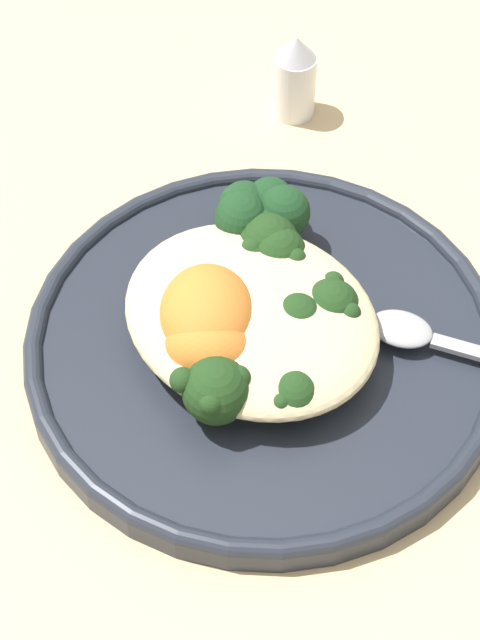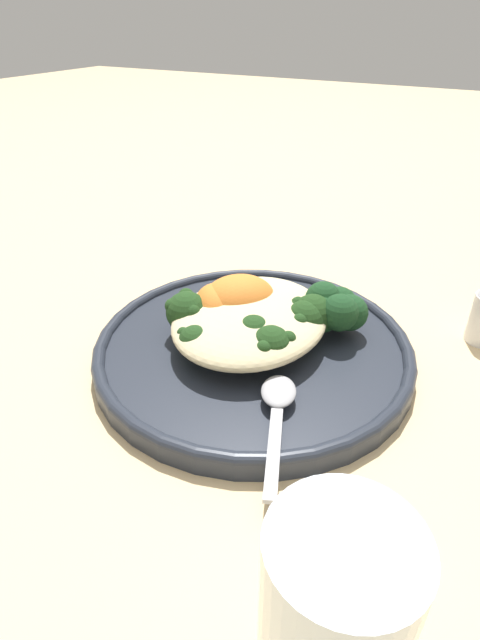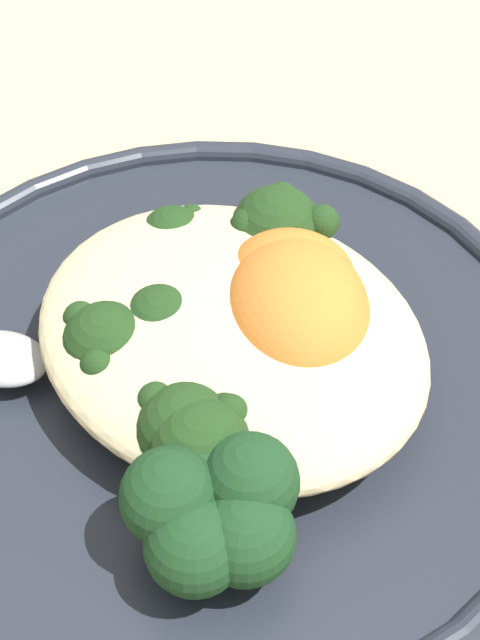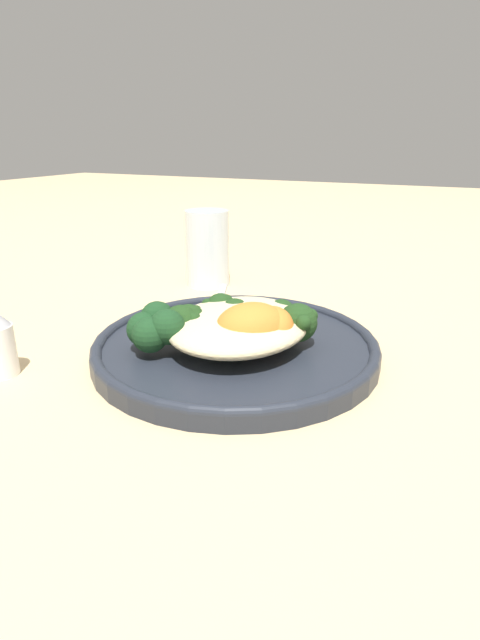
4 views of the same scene
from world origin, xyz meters
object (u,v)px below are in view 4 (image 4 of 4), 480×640
Objects in this scene: spoon at (218,304)px; water_glass at (207,248)px; plate at (237,346)px; sweet_potato_chunk_0 at (251,327)px; broccoli_stalk_4 at (198,328)px; broccoli_stalk_3 at (222,317)px; quinoa_mound at (239,325)px; sweet_potato_chunk_1 at (273,327)px; kale_tuft at (158,327)px; broccoli_stalk_5 at (190,329)px; broccoli_stalk_0 at (287,327)px; broccoli_stalk_1 at (270,321)px; broccoli_stalk_2 at (234,320)px.

spoon is 1.06× the size of water_glass.
sweet_potato_chunk_0 reaches higher than plate.
sweet_potato_chunk_0 reaches higher than broccoli_stalk_4.
water_glass is at bearing 1.12° from broccoli_stalk_3.
quinoa_mound is at bearing -128.17° from broccoli_stalk_4.
broccoli_stalk_4 reaches higher than broccoli_stalk_3.
plate is at bearing -142.91° from quinoa_mound.
water_glass is at bearing -139.05° from sweet_potato_chunk_1.
quinoa_mound is 0.11m from spoon.
broccoli_stalk_4 is 0.11m from spoon.
water_glass is (-0.21, -0.13, 0.02)m from broccoli_stalk_3.
broccoli_stalk_3 reaches higher than plate.
kale_tuft is at bearing 159.04° from spoon.
broccoli_stalk_0 is at bearing -148.18° from broccoli_stalk_5.
water_glass is (-0.23, -0.20, 0.01)m from sweet_potato_chunk_1.
spoon is at bearing 75.49° from broccoli_stalk_1.
plate is 0.03m from broccoli_stalk_2.
sweet_potato_chunk_1 reaches higher than broccoli_stalk_1.
water_glass is (-0.15, -0.09, 0.03)m from spoon.
water_glass is at bearing 87.48° from broccoli_stalk_0.
broccoli_stalk_3 is (0.02, -0.05, 0.00)m from broccoli_stalk_1.
sweet_potato_chunk_1 is (0.02, 0.06, 0.01)m from broccoli_stalk_3.
plate is 0.28m from water_glass.
spoon is at bearing 102.28° from broccoli_stalk_0.
broccoli_stalk_3 is 0.08m from spoon.
broccoli_stalk_0 is 0.90× the size of broccoli_stalk_5.
broccoli_stalk_0 is at bearing -143.31° from spoon.
broccoli_stalk_1 is (-0.04, 0.02, -0.00)m from quinoa_mound.
kale_tuft is (0.05, -0.06, 0.00)m from quinoa_mound.
broccoli_stalk_4 is at bearing 150.60° from broccoli_stalk_1.
plate is 4.14× the size of sweet_potato_chunk_0.
plate is at bearing -153.19° from broccoli_stalk_2.
quinoa_mound is 0.05m from broccoli_stalk_5.
broccoli_stalk_1 is 0.05m from broccoli_stalk_3.
sweet_potato_chunk_0 is (0.03, 0.03, 0.01)m from broccoli_stalk_2.
sweet_potato_chunk_1 is at bearing 134.80° from sweet_potato_chunk_0.
sweet_potato_chunk_0 is 0.13m from spoon.
kale_tuft reaches higher than plate.
spoon is at bearing -70.08° from broccoli_stalk_5.
broccoli_stalk_3 is 0.05m from broccoli_stalk_5.
kale_tuft reaches higher than broccoli_stalk_2.
broccoli_stalk_5 is 1.90× the size of sweet_potato_chunk_1.
broccoli_stalk_2 is (-0.01, -0.01, -0.00)m from quinoa_mound.
broccoli_stalk_3 is 0.06m from sweet_potato_chunk_0.
spoon is (-0.10, -0.09, -0.02)m from sweet_potato_chunk_0.
sweet_potato_chunk_1 is 0.13m from spoon.
spoon is at bearing 32.69° from water_glass.
plate is at bearing -97.94° from sweet_potato_chunk_1.
broccoli_stalk_2 is 1.13× the size of sweet_potato_chunk_0.
kale_tuft is at bearing 148.09° from broccoli_stalk_1.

